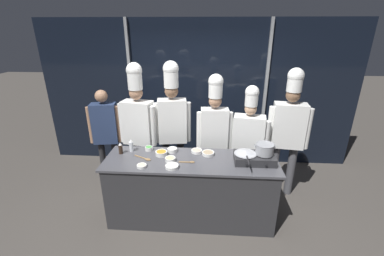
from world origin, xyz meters
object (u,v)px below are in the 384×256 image
(portable_stove, at_px, (254,158))
(prep_bowl_rice, at_px, (172,150))
(prep_bowl_chicken, at_px, (142,166))
(serving_spoon_slotted, at_px, (146,159))
(prep_bowl_shrimp, at_px, (197,151))
(squeeze_bottle_soy, at_px, (121,148))
(chef_sous, at_px, (172,119))
(chef_apprentice, at_px, (289,126))
(stock_pot, at_px, (265,149))
(chef_head, at_px, (138,121))
(chef_line, at_px, (214,128))
(chef_pastry, at_px, (248,136))
(prep_bowl_mushrooms, at_px, (208,153))
(frying_pan, at_px, (245,152))
(person_guest, at_px, (106,130))
(serving_spoon_solid, at_px, (190,162))
(prep_bowl_scallions, at_px, (149,148))
(prep_bowl_ginger, at_px, (170,159))
(prep_bowl_bean_sprouts, at_px, (172,166))
(squeeze_bottle_clear, at_px, (131,146))
(prep_bowl_carrots, at_px, (161,153))

(portable_stove, xyz_separation_m, prep_bowl_rice, (-1.09, 0.22, -0.02))
(prep_bowl_chicken, distance_m, serving_spoon_slotted, 0.21)
(prep_bowl_shrimp, height_order, prep_bowl_rice, prep_bowl_rice)
(squeeze_bottle_soy, distance_m, chef_sous, 0.91)
(chef_apprentice, bearing_deg, stock_pot, 62.28)
(chef_head, xyz_separation_m, chef_line, (1.17, -0.03, -0.06))
(stock_pot, height_order, chef_pastry, chef_pastry)
(stock_pot, bearing_deg, prep_bowl_mushrooms, 167.18)
(frying_pan, bearing_deg, portable_stove, 2.17)
(prep_bowl_chicken, height_order, person_guest, person_guest)
(squeeze_bottle_soy, relative_size, person_guest, 0.10)
(chef_line, bearing_deg, serving_spoon_solid, 62.14)
(prep_bowl_scallions, bearing_deg, chef_apprentice, 12.38)
(chef_head, distance_m, chef_line, 1.17)
(frying_pan, distance_m, prep_bowl_ginger, 0.97)
(prep_bowl_bean_sprouts, height_order, serving_spoon_solid, prep_bowl_bean_sprouts)
(squeeze_bottle_soy, bearing_deg, squeeze_bottle_clear, 31.55)
(portable_stove, relative_size, chef_line, 0.27)
(portable_stove, distance_m, chef_line, 0.82)
(squeeze_bottle_clear, distance_m, prep_bowl_scallions, 0.24)
(prep_bowl_mushrooms, height_order, person_guest, person_guest)
(frying_pan, bearing_deg, person_guest, 160.92)
(chef_apprentice, bearing_deg, chef_head, 7.78)
(stock_pot, xyz_separation_m, serving_spoon_slotted, (-1.53, -0.02, -0.18))
(portable_stove, height_order, prep_bowl_rice, portable_stove)
(serving_spoon_slotted, bearing_deg, serving_spoon_solid, -4.67)
(portable_stove, bearing_deg, prep_bowl_carrots, 175.02)
(portable_stove, xyz_separation_m, chef_head, (-1.67, 0.66, 0.22))
(chef_sous, xyz_separation_m, chef_pastry, (1.16, -0.09, -0.22))
(prep_bowl_chicken, relative_size, serving_spoon_slotted, 0.47)
(frying_pan, xyz_separation_m, squeeze_bottle_soy, (-1.67, 0.12, -0.06))
(prep_bowl_scallions, bearing_deg, serving_spoon_slotted, -86.30)
(prep_bowl_mushrooms, distance_m, prep_bowl_bean_sprouts, 0.58)
(prep_bowl_scallions, bearing_deg, prep_bowl_bean_sprouts, -49.61)
(chef_line, bearing_deg, prep_bowl_carrots, 32.71)
(prep_bowl_mushrooms, relative_size, serving_spoon_slotted, 0.65)
(chef_apprentice, bearing_deg, prep_bowl_carrots, 24.75)
(prep_bowl_bean_sprouts, bearing_deg, prep_bowl_ginger, 105.25)
(prep_bowl_ginger, height_order, chef_line, chef_line)
(prep_bowl_chicken, bearing_deg, prep_bowl_mushrooms, 25.46)
(prep_bowl_chicken, bearing_deg, prep_bowl_rice, 54.17)
(squeeze_bottle_soy, height_order, chef_pastry, chef_pastry)
(prep_bowl_mushrooms, height_order, chef_head, chef_head)
(squeeze_bottle_soy, xyz_separation_m, prep_bowl_carrots, (0.56, -0.01, -0.04))
(prep_bowl_chicken, bearing_deg, person_guest, 130.68)
(chef_line, xyz_separation_m, chef_apprentice, (1.10, 0.06, 0.03))
(chef_head, distance_m, chef_sous, 0.52)
(squeeze_bottle_clear, relative_size, serving_spoon_solid, 0.89)
(chef_line, bearing_deg, person_guest, -6.57)
(person_guest, xyz_separation_m, chef_head, (0.56, -0.07, 0.18))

